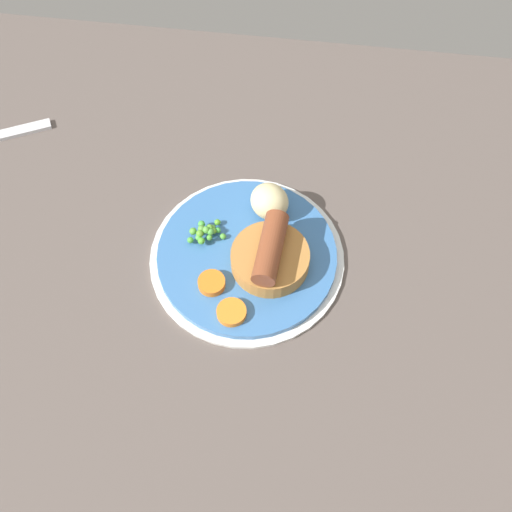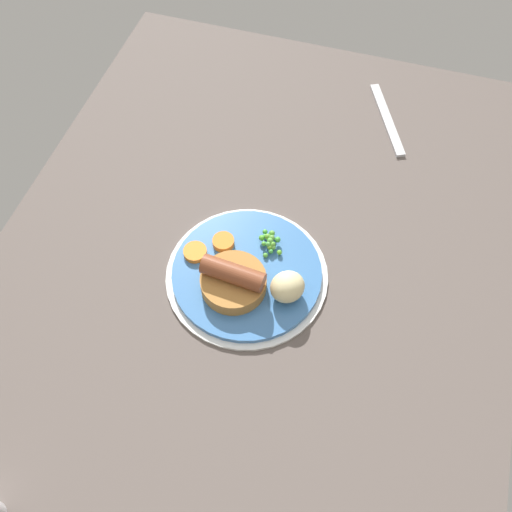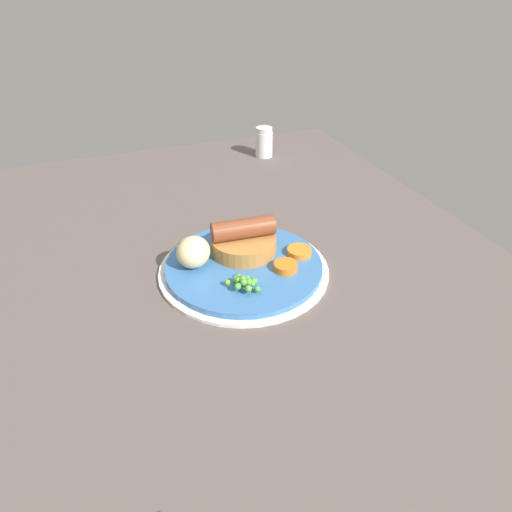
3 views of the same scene
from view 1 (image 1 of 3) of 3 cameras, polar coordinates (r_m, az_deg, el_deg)
The scene contains 7 objects.
dining_table at distance 91.52cm, azimuth -1.16°, elevation -0.71°, with size 110.00×80.00×3.00cm, color #564C47.
dinner_plate at distance 89.66cm, azimuth -0.73°, elevation -0.12°, with size 24.55×24.55×1.40cm.
sausage_pudding at distance 86.59cm, azimuth 1.14°, elevation -0.01°, with size 9.69×9.69×5.33cm.
pea_pile at distance 89.71cm, azimuth -4.06°, elevation 1.96°, with size 4.74×4.11×1.82cm.
potato_chunk_0 at distance 90.57cm, azimuth 1.09°, elevation 4.40°, with size 4.64×5.10×4.45cm, color beige.
carrot_slice_0 at distance 86.48cm, azimuth -3.57°, elevation -2.17°, with size 3.35×3.35×1.07cm, color orange.
carrot_slice_3 at distance 84.70cm, azimuth -2.18°, elevation -4.49°, with size 3.58×3.58×0.89cm, color orange.
Camera 1 is at (7.50, -44.76, 80.98)cm, focal length 50.00 mm.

